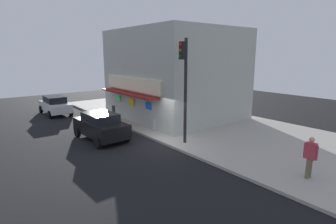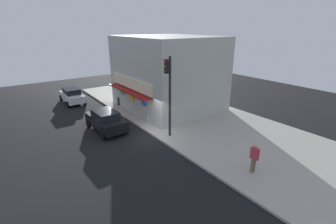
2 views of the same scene
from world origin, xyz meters
name	(u,v)px [view 1 (image 1 of 2)]	position (x,y,z in m)	size (l,w,h in m)	color
ground_plane	(161,144)	(0.00, 0.00, 0.00)	(50.84, 50.84, 0.00)	black
sidewalk	(218,128)	(0.00, 5.07, 0.07)	(33.90, 10.13, 0.14)	#A39E93
corner_building	(175,74)	(-4.95, 5.14, 3.63)	(9.52, 8.96, 6.97)	#ADB2A8
traffic_light	(184,78)	(1.00, 0.91, 3.90)	(0.32, 0.58, 5.93)	black
fire_hydrant	(155,125)	(-2.25, 1.15, 0.50)	(0.52, 0.28, 0.75)	#B2B2B7
trash_can	(115,110)	(-8.18, 1.18, 0.55)	(0.45, 0.45, 0.82)	#2D2D2D
pedestrian	(310,156)	(7.67, 1.96, 1.12)	(0.58, 0.38, 1.77)	brown
parked_car_black	(101,126)	(-3.04, -2.40, 0.86)	(4.23, 2.23, 1.66)	black
parked_car_white	(55,105)	(-12.34, -2.48, 0.82)	(4.13, 1.96, 1.60)	silver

